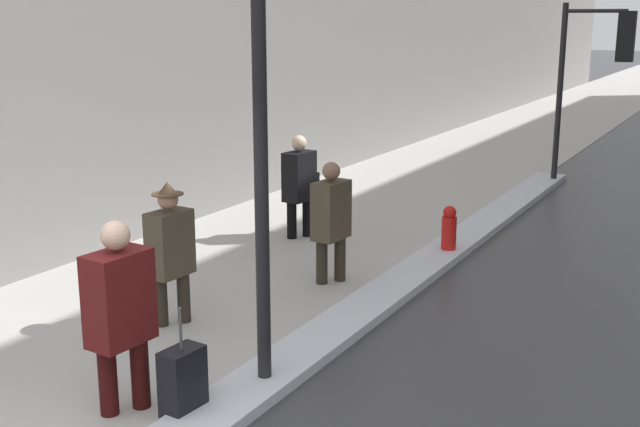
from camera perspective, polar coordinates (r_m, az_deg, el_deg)
The scene contains 10 objects.
sidewalk_slab at distance 19.61m, azimuth 11.58°, elevation 4.29°, with size 4.00×80.00×0.01m.
snow_bank_curb at distance 10.40m, azimuth 7.52°, elevation -3.67°, with size 0.56×13.65×0.10m.
lamp_post at distance 6.48m, azimuth -4.38°, elevation 12.11°, with size 0.28×0.28×4.96m.
traffic_light_near at distance 15.86m, azimuth 19.40°, elevation 10.52°, with size 1.31×0.32×3.41m.
pedestrian_trailing at distance 6.61m, azimuth -14.05°, elevation -6.56°, with size 0.35×0.55×1.62m.
pedestrian_in_fedora at distance 8.40m, azimuth -10.61°, elevation -2.42°, with size 0.33×0.49×1.53m.
pedestrian_in_glasses at distance 9.57m, azimuth 0.79°, elevation -0.23°, with size 0.32×0.51×1.49m.
pedestrian_with_shoulder_bag at distance 11.58m, azimuth -1.44°, elevation 2.27°, with size 0.33×0.71×1.51m.
rolling_suitcase at distance 6.63m, azimuth -9.72°, elevation -11.85°, with size 0.25×0.38×0.95m.
fire_hydrant at distance 10.91m, azimuth 9.15°, elevation -1.28°, with size 0.20×0.20×0.70m.
Camera 1 is at (3.74, -3.48, 3.15)m, focal length 45.00 mm.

